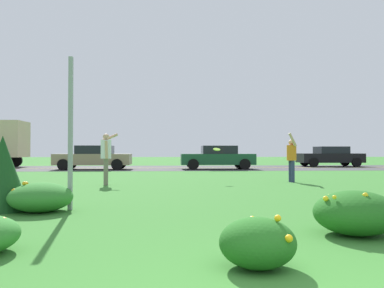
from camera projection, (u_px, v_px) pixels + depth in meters
The scene contains 14 objects.
ground_plane at pixel (196, 182), 13.52m from camera, with size 120.00×120.00×0.00m, color #387A2D.
highway_strip at pixel (184, 168), 25.01m from camera, with size 120.00×8.02×0.01m, color #424244.
highway_center_stripe at pixel (184, 168), 25.01m from camera, with size 120.00×0.16×0.00m, color yellow.
daylily_clump_mid_center at pixel (41, 197), 6.88m from camera, with size 1.15×1.07×0.56m.
daylily_clump_front_center at pixel (356, 213), 4.98m from camera, with size 1.10×1.02×0.59m.
daylily_clump_mid_left at pixel (258, 243), 3.57m from camera, with size 0.73×0.70×0.52m.
sign_post_near_path at pixel (70, 133), 7.16m from camera, with size 0.07×0.10×2.91m.
evergreen_shrub_side at pixel (2, 173), 7.03m from camera, with size 0.97×0.97×1.40m, color #19471E.
person_thrower_white_shirt at pixel (106, 154), 12.39m from camera, with size 0.57×0.53×1.72m.
person_catcher_orange_shirt at pixel (291, 156), 13.54m from camera, with size 0.36×0.51×1.77m.
frisbee_lime at pixel (217, 149), 13.23m from camera, with size 0.26×0.25×0.13m.
car_black_center_left at pixel (330, 156), 27.47m from camera, with size 4.50×2.00×1.45m.
car_dark_green_center_right at pixel (218, 157), 23.35m from camera, with size 4.50×2.00×1.45m.
car_tan_rightmost at pixel (94, 157), 22.89m from camera, with size 4.50×2.00×1.45m.
Camera 1 is at (-0.97, -2.00, 1.11)m, focal length 35.29 mm.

